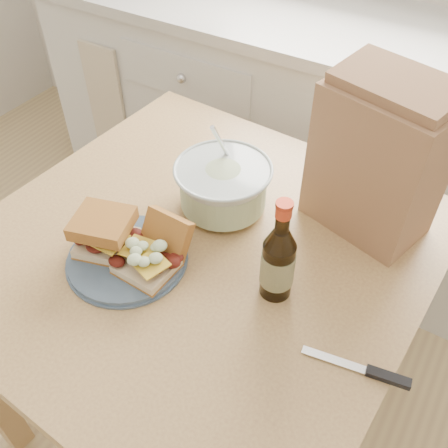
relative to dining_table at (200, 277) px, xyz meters
The scene contains 9 objects.
cabinet_run 1.01m from the dining_table, 91.44° to the left, with size 2.50×0.64×0.94m.
dining_table is the anchor object (origin of this frame).
plate 0.20m from the dining_table, 129.10° to the right, with size 0.25×0.25×0.02m, color #495E76.
sandwich_left 0.27m from the dining_table, 140.50° to the right, with size 0.14×0.14×0.09m.
sandwich_right 0.20m from the dining_table, 109.32° to the right, with size 0.12×0.16×0.10m.
coleslaw_bowl 0.22m from the dining_table, 96.88° to the left, with size 0.23×0.23×0.23m.
beer_bottle 0.30m from the dining_table, ahead, with size 0.07×0.07×0.24m.
knife 0.47m from the dining_table, 13.34° to the right, with size 0.19×0.05×0.01m.
paper_bag 0.48m from the dining_table, 42.85° to the left, with size 0.25×0.17×0.33m, color #A97452.
Camera 1 is at (0.48, 0.09, 1.61)m, focal length 40.00 mm.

